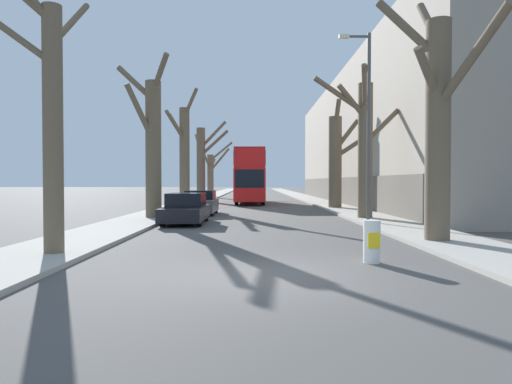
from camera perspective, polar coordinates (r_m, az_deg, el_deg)
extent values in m
plane|color=#4C4947|center=(9.25, 1.37, -10.46)|extent=(300.00, 300.00, 0.00)
cube|color=#A39E93|center=(59.33, -5.59, -0.47)|extent=(2.65, 120.00, 0.12)
cube|color=#A39E93|center=(59.38, 5.44, -0.47)|extent=(2.65, 120.00, 0.12)
cube|color=#9E9384|center=(42.60, 16.55, 6.20)|extent=(10.00, 47.24, 11.13)
cube|color=#5E584F|center=(41.28, 9.83, 0.21)|extent=(0.12, 46.29, 2.23)
cylinder|color=brown|center=(12.44, -24.04, 6.86)|extent=(0.48, 0.48, 6.23)
cylinder|color=brown|center=(13.80, -22.17, 18.91)|extent=(0.40, 1.89, 1.74)
cylinder|color=brown|center=(23.20, -12.71, 5.08)|extent=(0.77, 0.77, 6.85)
cylinder|color=brown|center=(23.03, -14.27, 9.54)|extent=(1.39, 1.35, 2.73)
cylinder|color=brown|center=(23.91, -14.79, 12.96)|extent=(1.93, 0.40, 1.82)
cylinder|color=brown|center=(23.12, -11.95, 14.30)|extent=(1.23, 1.43, 1.77)
cylinder|color=brown|center=(33.49, -8.93, 4.24)|extent=(0.73, 0.73, 7.22)
cylinder|color=brown|center=(32.89, -10.02, 8.13)|extent=(1.28, 2.05, 2.05)
cylinder|color=brown|center=(33.31, -8.21, 10.96)|extent=(1.35, 1.41, 1.97)
cylinder|color=brown|center=(34.09, -9.87, 8.03)|extent=(1.51, 0.94, 2.07)
cylinder|color=brown|center=(44.75, -6.90, 3.43)|extent=(0.84, 0.84, 7.11)
cylinder|color=brown|center=(46.21, -7.21, 6.04)|extent=(1.11, 2.83, 2.11)
cylinder|color=brown|center=(44.91, -5.37, 7.14)|extent=(2.62, 0.45, 2.75)
cylinder|color=brown|center=(44.59, -5.24, 6.11)|extent=(2.86, 0.62, 2.59)
cylinder|color=brown|center=(55.11, -5.72, 2.00)|extent=(0.75, 0.75, 5.13)
cylinder|color=brown|center=(54.84, -4.57, 4.03)|extent=(2.50, 0.78, 2.84)
cylinder|color=brown|center=(55.85, -4.37, 5.09)|extent=(2.77, 1.76, 2.45)
cylinder|color=brown|center=(54.41, -6.18, 3.95)|extent=(1.05, 1.88, 2.39)
cylinder|color=brown|center=(55.76, -5.45, 3.42)|extent=(0.71, 1.52, 1.52)
cylinder|color=brown|center=(14.94, 21.78, 6.92)|extent=(0.74, 0.74, 6.75)
cylinder|color=brown|center=(14.16, 25.22, 14.68)|extent=(0.94, 2.90, 2.29)
cylinder|color=brown|center=(16.41, 20.82, 19.04)|extent=(0.29, 1.81, 1.91)
cylinder|color=brown|center=(15.41, 18.50, 18.63)|extent=(1.96, 0.59, 1.97)
cylinder|color=brown|center=(14.65, 20.73, 13.54)|extent=(1.24, 1.15, 1.50)
cylinder|color=brown|center=(23.14, 13.50, 4.91)|extent=(0.72, 0.72, 6.71)
cylinder|color=brown|center=(23.00, 11.94, 10.98)|extent=(1.68, 0.84, 1.68)
cylinder|color=brown|center=(23.75, 15.44, 7.93)|extent=(2.00, 0.84, 1.86)
cylinder|color=brown|center=(22.33, 13.45, 12.55)|extent=(0.91, 2.50, 1.73)
cylinder|color=brown|center=(22.88, 10.49, 11.76)|extent=(2.79, 0.94, 1.79)
cylinder|color=brown|center=(31.89, 9.86, 3.60)|extent=(0.90, 0.90, 6.35)
cylinder|color=brown|center=(32.16, 11.24, 6.98)|extent=(1.79, 0.32, 2.22)
cylinder|color=brown|center=(32.13, 12.56, 6.08)|extent=(3.20, 0.61, 2.25)
cylinder|color=brown|center=(32.93, 9.68, 5.55)|extent=(0.46, 2.18, 1.87)
cylinder|color=brown|center=(31.65, 10.10, 9.60)|extent=(0.36, 1.39, 1.90)
cube|color=red|center=(39.50, -0.75, 0.92)|extent=(2.44, 10.29, 2.55)
cube|color=red|center=(39.54, -0.75, 3.88)|extent=(2.40, 10.08, 1.52)
cube|color=#B11515|center=(39.58, -0.76, 5.07)|extent=(2.40, 10.08, 0.12)
cube|color=black|center=(39.50, -0.75, 1.64)|extent=(2.47, 9.05, 1.33)
cube|color=black|center=(39.54, -0.75, 3.99)|extent=(2.47, 9.05, 1.16)
cube|color=black|center=(34.37, -0.82, 1.69)|extent=(2.20, 0.06, 1.39)
cylinder|color=black|center=(36.46, -2.44, -0.86)|extent=(0.30, 1.02, 1.02)
cylinder|color=black|center=(36.44, 0.87, -0.86)|extent=(0.30, 1.02, 1.02)
cylinder|color=black|center=(42.42, -2.15, -0.56)|extent=(0.30, 1.02, 1.02)
cylinder|color=black|center=(42.40, 0.70, -0.56)|extent=(0.30, 1.02, 1.02)
cube|color=black|center=(20.78, -8.80, -2.62)|extent=(1.78, 4.38, 0.58)
cube|color=black|center=(21.01, -8.70, -0.95)|extent=(1.57, 2.28, 0.60)
cylinder|color=black|center=(19.63, -11.63, -3.26)|extent=(0.20, 0.67, 0.67)
cylinder|color=black|center=(19.39, -7.09, -3.30)|extent=(0.20, 0.67, 0.67)
cylinder|color=black|center=(22.21, -10.30, -2.73)|extent=(0.20, 0.67, 0.67)
cylinder|color=black|center=(21.99, -6.28, -2.75)|extent=(0.20, 0.67, 0.67)
cube|color=#4C5156|center=(26.37, -6.99, -1.67)|extent=(1.81, 4.19, 0.69)
cube|color=black|center=(26.60, -6.93, -0.36)|extent=(1.59, 2.18, 0.51)
cylinder|color=black|center=(25.25, -9.11, -2.27)|extent=(0.20, 0.64, 0.64)
cylinder|color=black|center=(25.05, -5.52, -2.29)|extent=(0.20, 0.64, 0.64)
cylinder|color=black|center=(27.73, -8.32, -1.95)|extent=(0.20, 0.64, 0.64)
cylinder|color=black|center=(27.56, -5.05, -1.96)|extent=(0.20, 0.64, 0.64)
cylinder|color=#4C4F54|center=(20.70, 13.91, 7.62)|extent=(0.16, 0.16, 8.36)
cylinder|color=#4C4F54|center=(21.40, 12.47, 18.45)|extent=(1.10, 0.11, 0.11)
cube|color=beige|center=(21.29, 10.95, 18.55)|extent=(0.44, 0.20, 0.16)
cylinder|color=white|center=(10.96, 14.28, -6.02)|extent=(0.39, 0.39, 0.99)
cube|color=yellow|center=(10.76, 14.55, -5.89)|extent=(0.27, 0.01, 0.36)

